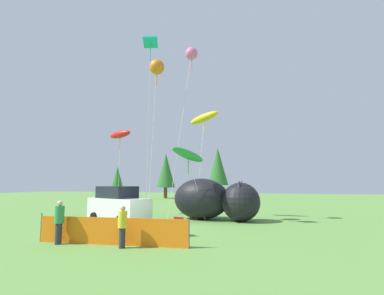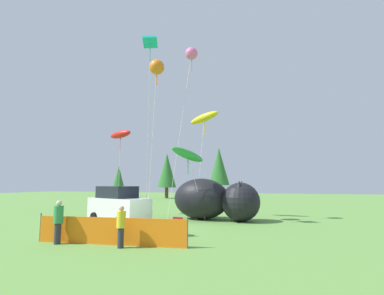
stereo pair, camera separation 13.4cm
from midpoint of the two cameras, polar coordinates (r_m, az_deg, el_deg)
The scene contains 16 objects.
ground_plane at distance 17.23m, azimuth -8.73°, elevation -15.16°, with size 120.00×120.00×0.00m, color #609342.
parked_car at distance 20.52m, azimuth -13.66°, elevation -10.53°, with size 4.75×3.35×2.32m.
folding_chair at distance 14.96m, azimuth -2.17°, elevation -14.57°, with size 0.65×0.65×0.91m.
inflatable_cat at distance 21.12m, azimuth 4.19°, elevation -10.06°, with size 6.35×3.52×2.85m.
safety_fence at distance 13.29m, azimuth -15.08°, elevation -15.12°, with size 6.63×0.56×1.22m.
spectator_in_black_shirt at distance 14.12m, azimuth -23.87°, elevation -12.52°, with size 0.39×0.39×1.80m.
spectator_in_grey_shirt at distance 12.53m, azimuth -13.05°, elevation -14.15°, with size 0.36×0.36×1.64m.
kite_red_lizard at distance 25.05m, azimuth -13.34°, elevation 2.40°, with size 2.41×1.99×6.88m.
kite_green_fish at distance 19.67m, azimuth -0.58°, elevation -1.40°, with size 2.01×2.83×5.06m.
kite_orange_flower at distance 21.29m, azimuth -6.54°, elevation 14.89°, with size 1.03×1.27×10.93m.
kite_teal_diamond at distance 20.38m, azimuth -7.80°, elevation 18.47°, with size 1.55×2.48×11.76m.
kite_yellow_hero at distance 23.12m, azimuth 2.49°, elevation 5.62°, with size 2.59×2.55×8.17m.
kite_pink_octopus at distance 22.24m, azimuth 0.05°, elevation 17.34°, with size 1.47×2.39×12.13m.
horizon_tree_east at distance 58.46m, azimuth -13.75°, elevation -5.63°, with size 2.38×2.38×5.68m.
horizon_tree_west at distance 54.88m, azimuth 5.22°, elevation -3.62°, with size 3.76×3.76×8.98m.
horizon_tree_mid at distance 50.57m, azimuth -4.75°, elevation -4.38°, with size 3.15×3.15×7.51m.
Camera 2 is at (7.25, -15.43, 2.54)m, focal length 28.00 mm.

